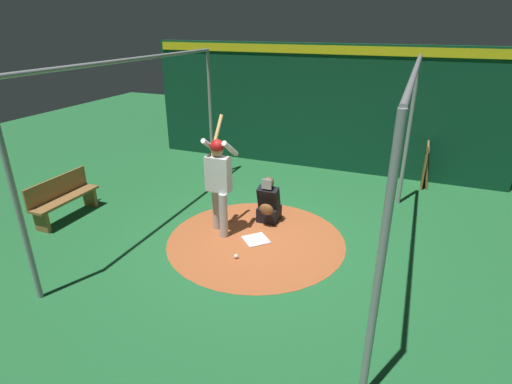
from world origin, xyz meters
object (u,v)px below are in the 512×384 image
at_px(home_plate, 256,240).
at_px(bat_rack, 426,164).
at_px(catcher, 269,204).
at_px(bench, 63,198).
at_px(baseball_0, 236,256).
at_px(batter, 219,177).

xyz_separation_m(home_plate, bat_rack, (-4.09, 2.74, 0.48)).
height_order(catcher, bench, catcher).
distance_m(home_plate, baseball_0, 0.70).
xyz_separation_m(home_plate, batter, (-0.04, -0.74, 1.08)).
bearing_deg(baseball_0, home_plate, 173.40).
bearing_deg(catcher, bench, -70.34).
bearing_deg(batter, catcher, 137.76).
xyz_separation_m(home_plate, catcher, (-0.79, -0.05, 0.35)).
bearing_deg(bat_rack, baseball_0, -30.57).
distance_m(home_plate, bench, 3.96).
relative_size(catcher, bench, 0.64).
distance_m(catcher, bat_rack, 4.32).
bearing_deg(catcher, batter, -42.24).
distance_m(catcher, baseball_0, 1.52).
bearing_deg(baseball_0, batter, -138.12).
bearing_deg(catcher, bat_rack, 139.67).
distance_m(batter, bat_rack, 5.37).
bearing_deg(home_plate, bat_rack, 146.14).
bearing_deg(home_plate, batter, -93.26).
xyz_separation_m(batter, bat_rack, (-4.05, 3.48, -0.61)).
bearing_deg(bat_rack, home_plate, -33.86).
xyz_separation_m(batter, baseball_0, (0.73, 0.66, -1.05)).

